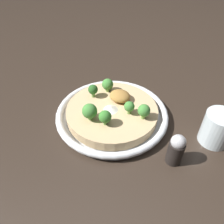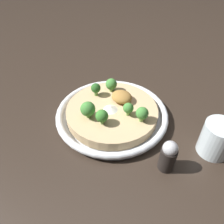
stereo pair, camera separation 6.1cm
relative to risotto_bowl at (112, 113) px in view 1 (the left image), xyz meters
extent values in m
plane|color=#2D231C|center=(0.00, 0.00, -0.02)|extent=(6.00, 6.00, 0.00)
cylinder|color=silver|center=(0.00, 0.00, -0.01)|extent=(0.30, 0.30, 0.01)
torus|color=silver|center=(0.00, 0.00, 0.00)|extent=(0.31, 0.31, 0.02)
cylinder|color=tan|center=(0.00, 0.00, 0.01)|extent=(0.25, 0.25, 0.03)
cone|color=white|center=(0.00, 0.01, 0.02)|extent=(0.04, 0.04, 0.01)
ellipsoid|color=#A37538|center=(0.00, -0.04, 0.03)|extent=(0.06, 0.05, 0.03)
cylinder|color=#759E4C|center=(-0.09, -0.01, 0.03)|extent=(0.02, 0.02, 0.02)
sphere|color=#428438|center=(-0.09, -0.01, 0.04)|extent=(0.03, 0.03, 0.03)
cylinder|color=#668E47|center=(-0.02, 0.06, 0.03)|extent=(0.01, 0.01, 0.02)
sphere|color=#387A2D|center=(-0.02, 0.06, 0.04)|extent=(0.03, 0.03, 0.03)
cylinder|color=#668E47|center=(0.07, -0.02, 0.03)|extent=(0.01, 0.01, 0.02)
sphere|color=#285B23|center=(0.07, -0.02, 0.04)|extent=(0.03, 0.03, 0.03)
cylinder|color=#84A856|center=(0.05, -0.06, 0.03)|extent=(0.02, 0.02, 0.02)
sphere|color=#428438|center=(0.05, -0.06, 0.04)|extent=(0.03, 0.03, 0.03)
cylinder|color=#759E4C|center=(-0.05, -0.01, 0.03)|extent=(0.01, 0.01, 0.02)
sphere|color=#428438|center=(-0.05, -0.01, 0.04)|extent=(0.03, 0.03, 0.03)
cylinder|color=#668E47|center=(0.03, 0.07, 0.03)|extent=(0.02, 0.02, 0.02)
sphere|color=#428438|center=(0.03, 0.07, 0.05)|extent=(0.04, 0.04, 0.04)
cylinder|color=silver|center=(-0.27, -0.06, 0.03)|extent=(0.08, 0.08, 0.09)
cylinder|color=black|center=(-0.20, 0.05, 0.01)|extent=(0.04, 0.04, 0.06)
sphere|color=#B2B2B7|center=(-0.20, 0.05, 0.05)|extent=(0.03, 0.03, 0.03)
camera|label=1|loc=(-0.23, 0.39, 0.41)|focal=35.00mm
camera|label=2|loc=(-0.28, 0.36, 0.41)|focal=35.00mm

